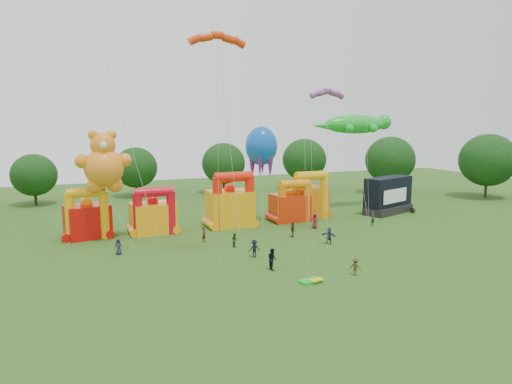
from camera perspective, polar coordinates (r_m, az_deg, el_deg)
name	(u,v)px	position (r m, az deg, el deg)	size (l,w,h in m)	color
ground	(350,302)	(36.04, 11.67, -13.28)	(160.00, 160.00, 0.00)	#345B19
tree_ring	(335,220)	(34.10, 9.79, -3.48)	(122.32, 124.41, 12.07)	#352314
bouncy_castle_0	(87,218)	(56.83, -20.34, -3.10)	(5.50, 4.80, 6.05)	red
bouncy_castle_1	(153,215)	(56.96, -12.72, -2.85)	(5.43, 4.54, 5.81)	orange
bouncy_castle_2	(230,205)	(59.19, -3.21, -1.69)	(5.53, 4.45, 7.25)	#F4A00C
bouncy_castle_3	(291,205)	(62.64, 4.37, -1.63)	(4.89, 3.94, 5.78)	red
bouncy_castle_4	(306,199)	(65.38, 6.33, -0.93)	(5.86, 4.89, 6.70)	orange
stage_trailer	(388,196)	(70.69, 16.20, -0.43)	(9.14, 5.89, 5.43)	black
teddy_bear_kite	(110,186)	(53.14, -17.75, 0.68)	(6.14, 7.52, 12.68)	orange
gecko_kite	(360,162)	(68.95, 12.84, 3.68)	(14.22, 11.96, 14.75)	green
octopus_kite	(262,174)	(59.85, 0.71, 2.31)	(4.55, 8.29, 12.98)	blue
parafoil_kites	(210,142)	(46.51, -5.72, 6.28)	(30.64, 12.01, 27.40)	red
diamond_kites	(299,102)	(45.33, 5.46, 11.20)	(17.37, 13.96, 34.23)	red
folded_kite_bundle	(311,281)	(39.50, 6.93, -10.96)	(2.17, 1.42, 0.31)	green
spectator_0	(119,247)	(48.90, -16.81, -6.56)	(0.81, 0.53, 1.67)	#292742
spectator_1	(204,234)	(52.07, -6.52, -5.28)	(0.64, 0.42, 1.74)	#542118
spectator_2	(235,240)	(49.75, -2.69, -6.02)	(0.74, 0.58, 1.52)	#1C4620
spectator_3	(254,249)	(45.93, -0.22, -7.09)	(1.15, 0.66, 1.78)	black
spectator_4	(293,229)	(54.08, 4.59, -4.69)	(1.06, 0.44, 1.81)	#372416
spectator_5	(329,236)	(51.53, 9.08, -5.41)	(1.72, 0.55, 1.85)	#292842
spectator_6	(315,221)	(58.67, 7.35, -3.63)	(0.93, 0.61, 1.90)	maroon
spectator_7	(373,219)	(61.69, 14.41, -3.24)	(0.68, 0.45, 1.87)	#173A1C
spectator_8	(272,259)	(42.26, 2.05, -8.36)	(0.96, 0.75, 1.98)	black
spectator_9	(355,267)	(41.67, 12.31, -9.13)	(1.00, 0.57, 1.54)	#3E3219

